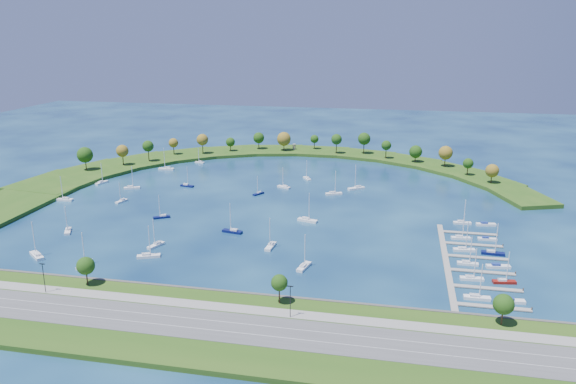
% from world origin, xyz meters
% --- Properties ---
extents(ground, '(700.00, 700.00, 0.00)m').
position_xyz_m(ground, '(0.00, 0.00, 0.00)').
color(ground, '#071C42').
rests_on(ground, ground).
extents(south_shoreline, '(420.00, 43.10, 11.60)m').
position_xyz_m(south_shoreline, '(0.03, -122.88, 1.00)').
color(south_shoreline, '#264D14').
rests_on(south_shoreline, ground).
extents(breakwater, '(286.74, 247.64, 2.00)m').
position_xyz_m(breakwater, '(-46.33, 48.72, 0.99)').
color(breakwater, '#264D14').
rests_on(breakwater, ground).
extents(breakwater_trees, '(241.70, 95.10, 14.46)m').
position_xyz_m(breakwater_trees, '(-13.20, 85.47, 10.49)').
color(breakwater_trees, '#382314').
rests_on(breakwater_trees, breakwater).
extents(harbor_tower, '(2.60, 2.60, 3.85)m').
position_xyz_m(harbor_tower, '(-13.28, 116.90, 3.98)').
color(harbor_tower, gray).
rests_on(harbor_tower, breakwater).
extents(dock_system, '(24.28, 82.00, 1.60)m').
position_xyz_m(dock_system, '(85.30, -61.00, 0.35)').
color(dock_system, gray).
rests_on(dock_system, ground).
extents(moored_boat_0, '(4.79, 8.20, 11.64)m').
position_xyz_m(moored_boat_0, '(-33.79, -67.37, 0.90)').
color(moored_boat_0, white).
rests_on(moored_boat_0, ground).
extents(moored_boat_1, '(3.93, 7.32, 10.36)m').
position_xyz_m(moored_boat_1, '(-75.65, -15.64, 0.86)').
color(moored_boat_1, white).
rests_on(moored_boat_1, ground).
extents(moored_boat_2, '(9.07, 4.02, 12.90)m').
position_xyz_m(moored_boat_2, '(-8.60, -46.47, 0.93)').
color(moored_boat_2, '#0A1044').
rests_on(moored_boat_2, ground).
extents(moored_boat_3, '(9.61, 3.74, 13.76)m').
position_xyz_m(moored_boat_3, '(-80.64, 50.97, 0.96)').
color(moored_boat_3, white).
rests_on(moored_boat_3, ground).
extents(moored_boat_4, '(4.41, 9.00, 12.75)m').
position_xyz_m(moored_boat_4, '(27.35, -76.35, 0.93)').
color(moored_boat_4, white).
rests_on(moored_boat_4, ground).
extents(moored_boat_5, '(8.91, 5.47, 12.69)m').
position_xyz_m(moored_boat_5, '(-31.93, -78.33, 0.93)').
color(moored_boat_5, white).
rests_on(moored_boat_5, ground).
extents(moored_boat_6, '(7.98, 3.74, 11.32)m').
position_xyz_m(moored_boat_6, '(-54.11, 17.60, 0.89)').
color(moored_boat_6, '#0A1044').
rests_on(moored_boat_6, ground).
extents(moored_boat_7, '(8.72, 5.56, 12.46)m').
position_xyz_m(moored_boat_7, '(-81.81, 7.58, 0.92)').
color(moored_boat_7, white).
rests_on(moored_boat_7, ground).
extents(moored_boat_8, '(3.09, 8.78, 12.67)m').
position_xyz_m(moored_boat_8, '(-51.58, -90.09, 0.93)').
color(moored_boat_8, white).
rests_on(moored_boat_8, ground).
extents(moored_boat_9, '(5.74, 8.22, 11.89)m').
position_xyz_m(moored_boat_9, '(-77.34, -59.78, 0.90)').
color(moored_boat_9, white).
rests_on(moored_boat_9, ground).
extents(moored_boat_10, '(2.99, 8.76, 12.67)m').
position_xyz_m(moored_boat_10, '(11.08, -59.55, 0.93)').
color(moored_boat_10, white).
rests_on(moored_boat_10, ground).
extents(moored_boat_11, '(9.53, 4.99, 13.48)m').
position_xyz_m(moored_boat_11, '(20.17, -26.11, 0.95)').
color(moored_boat_11, white).
rests_on(moored_boat_11, ground).
extents(moored_boat_12, '(8.02, 5.34, 11.53)m').
position_xyz_m(moored_boat_12, '(-1.43, 25.56, 0.89)').
color(moored_boat_12, white).
rests_on(moored_boat_12, ground).
extents(moored_boat_13, '(5.80, 7.48, 11.06)m').
position_xyz_m(moored_boat_13, '(7.95, 45.89, 0.88)').
color(moored_boat_13, white).
rests_on(moored_boat_13, ground).
extents(moored_boat_14, '(5.15, 6.84, 10.04)m').
position_xyz_m(moored_boat_14, '(-11.92, 10.73, 0.86)').
color(moored_boat_14, '#0A1044').
rests_on(moored_boat_14, ground).
extents(moored_boat_15, '(6.77, 3.49, 9.58)m').
position_xyz_m(moored_boat_15, '(-66.86, 72.20, 0.85)').
color(moored_boat_15, white).
rests_on(moored_boat_15, ground).
extents(moored_boat_16, '(4.48, 8.28, 11.72)m').
position_xyz_m(moored_boat_16, '(-103.24, 14.05, 0.90)').
color(moored_boat_16, white).
rests_on(moored_boat_16, ground).
extents(moored_boat_17, '(7.62, 5.63, 11.14)m').
position_xyz_m(moored_boat_17, '(-45.88, -34.70, 0.88)').
color(moored_boat_17, '#0A1044').
rests_on(moored_boat_17, ground).
extents(moored_boat_18, '(8.89, 3.11, 12.84)m').
position_xyz_m(moored_boat_18, '(-104.91, -19.36, 0.93)').
color(moored_boat_18, white).
rests_on(moored_boat_18, ground).
extents(moored_boat_19, '(8.95, 5.49, 12.74)m').
position_xyz_m(moored_boat_19, '(26.66, 18.16, 0.93)').
color(moored_boat_19, white).
rests_on(moored_boat_19, ground).
extents(moored_boat_20, '(9.26, 7.54, 13.87)m').
position_xyz_m(moored_boat_20, '(37.47, 30.54, 0.96)').
color(moored_boat_20, white).
rests_on(moored_boat_20, ground).
extents(moored_boat_21, '(9.10, 7.97, 13.96)m').
position_xyz_m(moored_boat_21, '(-73.41, -86.45, 0.97)').
color(moored_boat_21, white).
rests_on(moored_boat_21, ground).
extents(docked_boat_0, '(8.34, 2.44, 12.21)m').
position_xyz_m(docked_boat_0, '(85.52, -89.00, 0.91)').
color(docked_boat_0, white).
rests_on(docked_boat_0, ground).
extents(docked_boat_1, '(8.19, 2.95, 1.64)m').
position_xyz_m(docked_boat_1, '(95.98, -89.15, 0.60)').
color(docked_boat_1, white).
rests_on(docked_boat_1, ground).
extents(docked_boat_2, '(8.04, 2.75, 11.63)m').
position_xyz_m(docked_boat_2, '(85.52, -74.52, 0.90)').
color(docked_boat_2, white).
rests_on(docked_boat_2, ground).
extents(docked_boat_3, '(8.03, 3.36, 11.44)m').
position_xyz_m(docked_boat_3, '(96.03, -74.94, 0.89)').
color(docked_boat_3, maroon).
rests_on(docked_boat_3, ground).
extents(docked_boat_4, '(7.57, 2.32, 11.04)m').
position_xyz_m(docked_boat_4, '(85.53, -61.44, 0.88)').
color(docked_boat_4, white).
rests_on(docked_boat_4, ground).
extents(docked_boat_5, '(8.74, 3.60, 1.73)m').
position_xyz_m(docked_boat_5, '(95.98, -62.11, 0.64)').
color(docked_boat_5, white).
rests_on(docked_boat_5, ground).
extents(docked_boat_6, '(8.46, 3.21, 12.13)m').
position_xyz_m(docked_boat_6, '(85.52, -48.12, 0.91)').
color(docked_boat_6, white).
rests_on(docked_boat_6, ground).
extents(docked_boat_7, '(8.75, 3.04, 12.63)m').
position_xyz_m(docked_boat_7, '(96.01, -49.50, 0.92)').
color(docked_boat_7, '#0A1044').
rests_on(docked_boat_7, ground).
extents(docked_boat_8, '(7.92, 3.01, 11.37)m').
position_xyz_m(docked_boat_8, '(85.53, -35.04, 0.89)').
color(docked_boat_8, white).
rests_on(docked_boat_8, ground).
extents(docked_boat_9, '(7.59, 2.26, 1.54)m').
position_xyz_m(docked_boat_9, '(95.99, -34.09, 0.57)').
color(docked_boat_9, white).
rests_on(docked_boat_9, ground).
extents(docked_boat_10, '(7.83, 2.86, 11.26)m').
position_xyz_m(docked_boat_10, '(87.93, -15.59, 0.89)').
color(docked_boat_10, white).
rests_on(docked_boat_10, ground).
extents(docked_boat_11, '(8.61, 3.44, 1.71)m').
position_xyz_m(docked_boat_11, '(97.88, -15.78, 0.63)').
color(docked_boat_11, white).
rests_on(docked_boat_11, ground).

